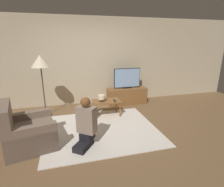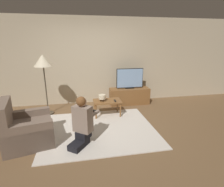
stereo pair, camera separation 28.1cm
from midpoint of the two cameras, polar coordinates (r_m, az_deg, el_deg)
ground_plane at (r=3.98m, az=-5.44°, el=-11.75°), size 10.00×10.00×0.00m
wall_back at (r=5.45m, az=-9.25°, el=10.22°), size 10.00×0.06×2.60m
rug at (r=3.97m, az=-5.45°, el=-11.65°), size 2.40×2.03×0.02m
tv_stand at (r=5.49m, az=3.37°, el=-0.76°), size 1.21×0.41×0.50m
tv at (r=5.35m, az=3.46°, el=5.01°), size 0.82×0.08×0.61m
coffee_table at (r=4.55m, az=-3.54°, el=-2.99°), size 0.71×0.44×0.42m
floor_lamp at (r=4.71m, az=-23.97°, el=8.91°), size 0.46×0.46×1.58m
armchair at (r=3.66m, az=-27.80°, el=-11.34°), size 1.00×0.99×0.88m
person_kneeling at (r=3.28m, az=-10.83°, el=-9.24°), size 0.65×0.75×0.93m
table_lamp at (r=4.45m, az=-5.24°, el=-1.32°), size 0.18×0.18×0.17m
remote at (r=4.48m, az=-0.95°, el=-2.38°), size 0.04×0.15×0.02m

